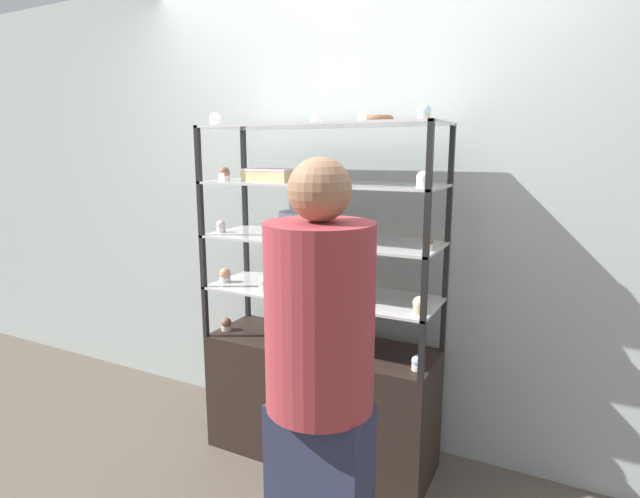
# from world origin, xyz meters

# --- Properties ---
(ground_plane) EXTENTS (20.00, 20.00, 0.00)m
(ground_plane) POSITION_xyz_m (0.00, 0.00, 0.00)
(ground_plane) COLOR brown
(back_wall) EXTENTS (8.00, 0.05, 2.60)m
(back_wall) POSITION_xyz_m (0.00, 0.35, 1.30)
(back_wall) COLOR #A8B2AD
(back_wall) RESTS_ON ground_plane
(display_base) EXTENTS (1.18, 0.41, 0.63)m
(display_base) POSITION_xyz_m (0.00, 0.00, 0.32)
(display_base) COLOR black
(display_base) RESTS_ON ground_plane
(display_riser_lower) EXTENTS (1.18, 0.41, 0.27)m
(display_riser_lower) POSITION_xyz_m (0.00, 0.00, 0.89)
(display_riser_lower) COLOR black
(display_riser_lower) RESTS_ON display_base
(display_riser_middle) EXTENTS (1.18, 0.41, 0.27)m
(display_riser_middle) POSITION_xyz_m (0.00, 0.00, 1.16)
(display_riser_middle) COLOR black
(display_riser_middle) RESTS_ON display_riser_lower
(display_riser_upper) EXTENTS (1.18, 0.41, 0.27)m
(display_riser_upper) POSITION_xyz_m (0.00, 0.00, 1.43)
(display_riser_upper) COLOR black
(display_riser_upper) RESTS_ON display_riser_middle
(display_riser_top) EXTENTS (1.18, 0.41, 0.27)m
(display_riser_top) POSITION_xyz_m (0.00, 0.00, 1.70)
(display_riser_top) COLOR black
(display_riser_top) RESTS_ON display_riser_upper
(layer_cake_centerpiece) EXTENTS (0.20, 0.20, 0.12)m
(layer_cake_centerpiece) POSITION_xyz_m (-0.14, 0.04, 1.24)
(layer_cake_centerpiece) COLOR #C66660
(layer_cake_centerpiece) RESTS_ON display_riser_middle
(sheet_cake_frosted) EXTENTS (0.26, 0.18, 0.06)m
(sheet_cake_frosted) POSITION_xyz_m (-0.27, -0.01, 1.48)
(sheet_cake_frosted) COLOR #DBBC84
(sheet_cake_frosted) RESTS_ON display_riser_upper
(cupcake_0) EXTENTS (0.06, 0.06, 0.07)m
(cupcake_0) POSITION_xyz_m (-0.54, -0.07, 0.67)
(cupcake_0) COLOR beige
(cupcake_0) RESTS_ON display_base
(cupcake_1) EXTENTS (0.06, 0.06, 0.07)m
(cupcake_1) POSITION_xyz_m (-0.18, -0.07, 0.67)
(cupcake_1) COLOR white
(cupcake_1) RESTS_ON display_base
(cupcake_2) EXTENTS (0.06, 0.06, 0.07)m
(cupcake_2) POSITION_xyz_m (0.19, -0.07, 0.67)
(cupcake_2) COLOR beige
(cupcake_2) RESTS_ON display_base
(cupcake_3) EXTENTS (0.06, 0.06, 0.07)m
(cupcake_3) POSITION_xyz_m (0.54, -0.09, 0.67)
(cupcake_3) COLOR white
(cupcake_3) RESTS_ON display_base
(price_tag_0) EXTENTS (0.04, 0.00, 0.04)m
(price_tag_0) POSITION_xyz_m (0.25, -0.18, 0.65)
(price_tag_0) COLOR white
(price_tag_0) RESTS_ON display_base
(cupcake_4) EXTENTS (0.06, 0.06, 0.08)m
(cupcake_4) POSITION_xyz_m (-0.54, -0.07, 0.94)
(cupcake_4) COLOR white
(cupcake_4) RESTS_ON display_riser_lower
(cupcake_5) EXTENTS (0.06, 0.06, 0.08)m
(cupcake_5) POSITION_xyz_m (-0.26, -0.11, 0.94)
(cupcake_5) COLOR beige
(cupcake_5) RESTS_ON display_riser_lower
(cupcake_6) EXTENTS (0.06, 0.06, 0.08)m
(cupcake_6) POSITION_xyz_m (0.00, -0.11, 0.94)
(cupcake_6) COLOR beige
(cupcake_6) RESTS_ON display_riser_lower
(cupcake_7) EXTENTS (0.06, 0.06, 0.08)m
(cupcake_7) POSITION_xyz_m (0.26, -0.08, 0.94)
(cupcake_7) COLOR #CCB28C
(cupcake_7) RESTS_ON display_riser_lower
(cupcake_8) EXTENTS (0.06, 0.06, 0.08)m
(cupcake_8) POSITION_xyz_m (0.54, -0.11, 0.94)
(cupcake_8) COLOR #CCB28C
(cupcake_8) RESTS_ON display_riser_lower
(price_tag_1) EXTENTS (0.04, 0.00, 0.04)m
(price_tag_1) POSITION_xyz_m (-0.16, -0.18, 0.93)
(price_tag_1) COLOR white
(price_tag_1) RESTS_ON display_riser_lower
(cupcake_9) EXTENTS (0.05, 0.05, 0.06)m
(cupcake_9) POSITION_xyz_m (-0.55, -0.07, 1.21)
(cupcake_9) COLOR white
(cupcake_9) RESTS_ON display_riser_middle
(cupcake_10) EXTENTS (0.05, 0.05, 0.06)m
(cupcake_10) POSITION_xyz_m (0.00, -0.11, 1.21)
(cupcake_10) COLOR white
(cupcake_10) RESTS_ON display_riser_middle
(cupcake_11) EXTENTS (0.05, 0.05, 0.06)m
(cupcake_11) POSITION_xyz_m (0.55, -0.06, 1.21)
(cupcake_11) COLOR beige
(cupcake_11) RESTS_ON display_riser_middle
(price_tag_2) EXTENTS (0.04, 0.00, 0.04)m
(price_tag_2) POSITION_xyz_m (0.01, -0.18, 1.20)
(price_tag_2) COLOR white
(price_tag_2) RESTS_ON display_riser_middle
(cupcake_12) EXTENTS (0.06, 0.06, 0.07)m
(cupcake_12) POSITION_xyz_m (-0.52, -0.06, 1.48)
(cupcake_12) COLOR white
(cupcake_12) RESTS_ON display_riser_upper
(cupcake_13) EXTENTS (0.06, 0.06, 0.07)m
(cupcake_13) POSITION_xyz_m (0.00, -0.08, 1.48)
(cupcake_13) COLOR white
(cupcake_13) RESTS_ON display_riser_upper
(cupcake_14) EXTENTS (0.06, 0.06, 0.07)m
(cupcake_14) POSITION_xyz_m (0.53, -0.09, 1.48)
(cupcake_14) COLOR white
(cupcake_14) RESTS_ON display_riser_upper
(price_tag_3) EXTENTS (0.04, 0.00, 0.04)m
(price_tag_3) POSITION_xyz_m (-0.45, -0.18, 1.47)
(price_tag_3) COLOR white
(price_tag_3) RESTS_ON display_riser_upper
(cupcake_15) EXTENTS (0.06, 0.06, 0.07)m
(cupcake_15) POSITION_xyz_m (-0.54, -0.09, 1.75)
(cupcake_15) COLOR white
(cupcake_15) RESTS_ON display_riser_top
(cupcake_16) EXTENTS (0.06, 0.06, 0.07)m
(cupcake_16) POSITION_xyz_m (0.01, -0.05, 1.75)
(cupcake_16) COLOR white
(cupcake_16) RESTS_ON display_riser_top
(cupcake_17) EXTENTS (0.06, 0.06, 0.07)m
(cupcake_17) POSITION_xyz_m (0.52, -0.10, 1.75)
(cupcake_17) COLOR #CCB28C
(cupcake_17) RESTS_ON display_riser_top
(price_tag_4) EXTENTS (0.04, 0.00, 0.04)m
(price_tag_4) POSITION_xyz_m (0.29, -0.18, 1.74)
(price_tag_4) COLOR white
(price_tag_4) RESTS_ON display_riser_top
(donut_glazed) EXTENTS (0.13, 0.13, 0.03)m
(donut_glazed) POSITION_xyz_m (0.29, -0.00, 1.74)
(donut_glazed) COLOR brown
(donut_glazed) RESTS_ON display_riser_top
(customer_figure) EXTENTS (0.37, 0.37, 1.58)m
(customer_figure) POSITION_xyz_m (0.37, -0.73, 0.84)
(customer_figure) COLOR #282D47
(customer_figure) RESTS_ON ground_plane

